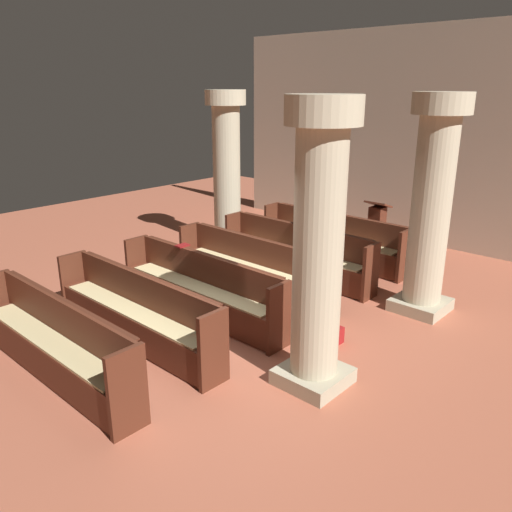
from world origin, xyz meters
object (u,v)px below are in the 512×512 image
object	(u,v)px
pillar_aisle_rear	(318,245)
lectern	(376,230)
pew_row_4	(135,309)
pew_row_0	(332,237)
pillar_aisle_side	(431,203)
pillar_far_side	(227,167)
kneeler_box_red	(326,333)
hymn_book	(182,246)
pew_row_5	(53,339)
pew_row_1	(296,250)
pew_row_3	(200,285)
pew_row_2	(253,266)

from	to	relation	value
pillar_aisle_rear	lectern	distance (m)	5.48
pew_row_4	pillar_aisle_rear	distance (m)	2.75
pew_row_0	pillar_aisle_side	xyz separation A→B (m)	(2.35, -1.00, 1.19)
pillar_far_side	kneeler_box_red	xyz separation A→B (m)	(4.16, -2.22, -1.58)
hymn_book	kneeler_box_red	xyz separation A→B (m)	(2.47, 0.42, -0.83)
pillar_far_side	lectern	distance (m)	3.38
pew_row_5	hymn_book	world-z (taller)	hymn_book
pew_row_1	pillar_aisle_rear	distance (m)	3.73
lectern	kneeler_box_red	xyz separation A→B (m)	(1.55, -3.98, -0.34)
pew_row_0	hymn_book	xyz separation A→B (m)	(-0.61, -3.25, 0.45)
pew_row_4	pew_row_5	distance (m)	1.15
pew_row_1	pew_row_5	world-z (taller)	same
pew_row_4	pillar_far_side	bearing A→B (deg)	120.02
pew_row_0	hymn_book	distance (m)	3.34
pillar_aisle_rear	lectern	world-z (taller)	pillar_aisle_rear
pew_row_0	pew_row_3	distance (m)	3.44
pew_row_0	pew_row_3	bearing A→B (deg)	-90.00
pew_row_4	pew_row_0	bearing A→B (deg)	90.00
pew_row_1	pew_row_2	xyz separation A→B (m)	(0.00, -1.15, 0.00)
kneeler_box_red	hymn_book	bearing A→B (deg)	-170.32
hymn_book	pew_row_2	bearing A→B (deg)	57.63
pew_row_3	pew_row_0	bearing A→B (deg)	90.00
lectern	hymn_book	xyz separation A→B (m)	(-0.92, -4.40, 0.49)
pew_row_5	pew_row_0	bearing A→B (deg)	90.00
pew_row_3	pillar_aisle_rear	xyz separation A→B (m)	(2.35, -0.34, 1.19)
pew_row_2	pew_row_5	xyz separation A→B (m)	(0.00, -3.44, 0.00)
pew_row_0	pew_row_2	xyz separation A→B (m)	(0.00, -2.29, 0.00)
pew_row_1	lectern	xyz separation A→B (m)	(0.31, 2.30, -0.04)
pew_row_4	lectern	bearing A→B (deg)	86.90
kneeler_box_red	pillar_aisle_side	bearing A→B (deg)	75.01
pillar_far_side	pillar_aisle_rear	distance (m)	5.63
pillar_far_side	lectern	size ratio (longest dim) A/B	2.99
pew_row_3	pillar_far_side	size ratio (longest dim) A/B	0.97
lectern	pew_row_5	bearing A→B (deg)	-92.59
lectern	kneeler_box_red	world-z (taller)	lectern
kneeler_box_red	pillar_aisle_rear	bearing A→B (deg)	-62.81
pew_row_2	lectern	world-z (taller)	lectern
pew_row_3	pillar_aisle_side	size ratio (longest dim) A/B	0.97
lectern	hymn_book	bearing A→B (deg)	-101.78
kneeler_box_red	pew_row_2	bearing A→B (deg)	163.90
pew_row_3	pillar_far_side	world-z (taller)	pillar_far_side
lectern	hymn_book	size ratio (longest dim) A/B	5.28
pew_row_0	pew_row_1	world-z (taller)	same
pew_row_0	lectern	distance (m)	1.19
pew_row_2	pillar_far_side	xyz separation A→B (m)	(-2.30, 1.68, 1.19)
pew_row_3	pillar_far_side	xyz separation A→B (m)	(-2.30, 2.83, 1.19)
pew_row_0	pillar_aisle_side	bearing A→B (deg)	-23.05
pew_row_0	hymn_book	bearing A→B (deg)	-100.57
pillar_aisle_side	pillar_far_side	world-z (taller)	same
pew_row_0	pew_row_4	distance (m)	4.59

